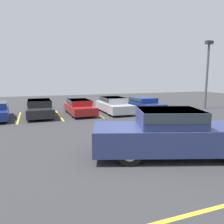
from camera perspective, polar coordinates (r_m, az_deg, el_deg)
ground_plane at (r=8.21m, az=9.72°, el=-11.86°), size 60.00×60.00×0.00m
stall_stripe_b at (r=17.36m, az=-23.14°, el=-1.35°), size 0.12×5.01×0.01m
stall_stripe_c at (r=17.44m, az=-13.63°, el=-0.83°), size 0.12×5.01×0.01m
stall_stripe_d at (r=17.99m, az=-4.45°, el=-0.31°), size 0.12×5.01×0.01m
stall_stripe_e at (r=18.98m, az=3.97°, el=0.18°), size 0.12×5.01×0.01m
stall_stripe_f at (r=20.32m, az=11.43°, el=0.61°), size 0.12×5.01×0.01m
pickup_truck at (r=8.43m, az=16.67°, el=-5.28°), size 6.48×3.92×1.77m
parked_sedan_b at (r=17.32m, az=-18.42°, el=1.11°), size 1.86×4.71×1.25m
parked_sedan_c at (r=17.59m, az=-8.56°, el=1.47°), size 1.85×4.62×1.17m
parked_sedan_d at (r=18.18m, az=0.40°, el=1.98°), size 1.93×4.81×1.28m
parked_sedan_e at (r=19.51m, az=8.21°, el=2.20°), size 2.11×4.42×1.17m
light_post at (r=22.47m, az=23.67°, el=10.41°), size 0.70×0.36×6.22m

